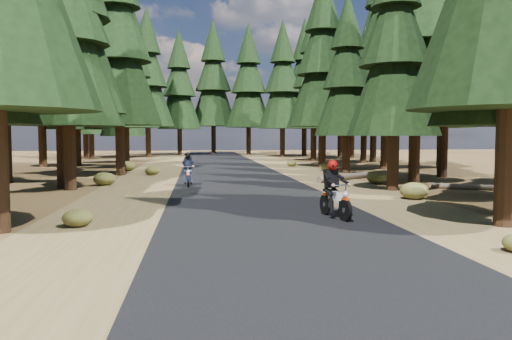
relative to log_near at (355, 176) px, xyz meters
The scene contains 10 objects.
ground 11.62m from the log_near, 122.11° to the right, with size 120.00×120.00×0.00m, color #4D381B.
road 7.85m from the log_near, 141.91° to the right, with size 6.00×100.00×0.01m, color black.
shoulder_l 11.81m from the log_near, 155.81° to the right, with size 3.20×100.00×0.01m, color brown.
shoulder_r 5.09m from the log_near, 108.02° to the right, with size 3.20×100.00×0.01m, color brown.
pine_forest 14.96m from the log_near, 118.93° to the left, with size 34.59×55.08×16.32m.
log_near is the anchor object (origin of this frame).
log_far 6.64m from the log_near, 59.06° to the right, with size 0.24×0.24×3.62m, color #4C4233.
understory_shrubs 5.57m from the log_near, 160.20° to the right, with size 13.92×31.45×0.62m.
rider_lead 12.68m from the log_near, 110.33° to the right, with size 0.89×1.85×1.59m.
rider_follow 8.98m from the log_near, 162.80° to the right, with size 0.57×1.71×1.51m.
Camera 1 is at (-1.97, -15.28, 2.28)m, focal length 35.00 mm.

